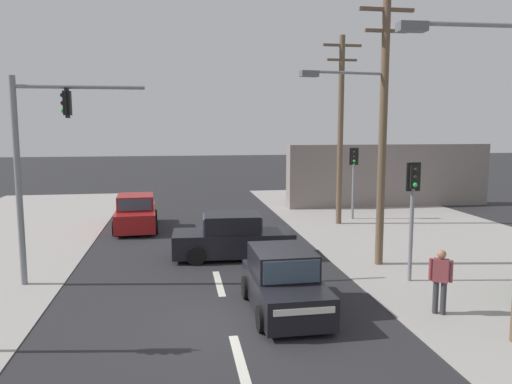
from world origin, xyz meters
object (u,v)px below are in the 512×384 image
(utility_pole_midground_right, at_px, (379,123))
(sedan_crossing_left, at_px, (136,213))
(utility_pole_background_right, at_px, (341,127))
(hatchback_oncoming_near, at_px, (284,283))
(pedestal_signal_right_kerb, at_px, (412,201))
(traffic_signal_mast, at_px, (37,153))
(sedan_receding_far, at_px, (233,238))
(pedestrian_at_kerb, at_px, (440,278))
(pedestal_signal_far_median, at_px, (354,171))

(utility_pole_midground_right, bearing_deg, sedan_crossing_left, 138.59)
(utility_pole_background_right, xyz_separation_m, hatchback_oncoming_near, (-4.95, -10.62, -3.89))
(utility_pole_background_right, relative_size, pedestal_signal_right_kerb, 2.45)
(traffic_signal_mast, relative_size, sedan_receding_far, 1.39)
(utility_pole_midground_right, relative_size, sedan_receding_far, 2.02)
(sedan_receding_far, xyz_separation_m, pedestrian_at_kerb, (4.39, -6.16, 0.22))
(utility_pole_background_right, bearing_deg, sedan_crossing_left, 177.95)
(utility_pole_background_right, distance_m, sedan_receding_far, 8.70)
(pedestal_signal_far_median, relative_size, sedan_receding_far, 0.83)
(utility_pole_background_right, xyz_separation_m, sedan_receding_far, (-5.65, -5.35, -3.89))
(utility_pole_background_right, relative_size, hatchback_oncoming_near, 2.38)
(pedestrian_at_kerb, bearing_deg, traffic_signal_mast, 158.31)
(pedestal_signal_right_kerb, bearing_deg, pedestrian_at_kerb, -100.94)
(pedestrian_at_kerb, bearing_deg, utility_pole_midground_right, 87.67)
(pedestrian_at_kerb, bearing_deg, utility_pole_background_right, 83.78)
(traffic_signal_mast, bearing_deg, utility_pole_background_right, 32.99)
(utility_pole_midground_right, distance_m, pedestal_signal_far_median, 8.71)
(pedestal_signal_far_median, distance_m, pedestrian_at_kerb, 12.91)
(pedestal_signal_far_median, distance_m, hatchback_oncoming_near, 13.30)
(utility_pole_midground_right, relative_size, pedestrian_at_kerb, 5.33)
(sedan_receding_far, height_order, pedestrian_at_kerb, pedestrian_at_kerb)
(pedestal_signal_right_kerb, distance_m, sedan_crossing_left, 12.78)
(traffic_signal_mast, relative_size, pedestrian_at_kerb, 3.68)
(traffic_signal_mast, distance_m, hatchback_oncoming_near, 7.90)
(utility_pole_midground_right, xyz_separation_m, pedestal_signal_right_kerb, (0.32, -1.87, -2.28))
(traffic_signal_mast, xyz_separation_m, pedestal_signal_far_median, (12.57, 8.54, -1.42))
(utility_pole_midground_right, xyz_separation_m, utility_pole_background_right, (1.07, 7.02, -0.11))
(pedestal_signal_far_median, distance_m, sedan_crossing_left, 10.68)
(pedestal_signal_far_median, height_order, hatchback_oncoming_near, pedestal_signal_far_median)
(utility_pole_background_right, bearing_deg, hatchback_oncoming_near, -115.01)
(pedestal_signal_right_kerb, bearing_deg, hatchback_oncoming_near, -157.75)
(sedan_receding_far, bearing_deg, utility_pole_midground_right, -20.13)
(sedan_crossing_left, xyz_separation_m, pedestrian_at_kerb, (8.16, -11.85, 0.22))
(pedestal_signal_far_median, height_order, pedestrian_at_kerb, pedestal_signal_far_median)
(pedestal_signal_far_median, bearing_deg, utility_pole_midground_right, -104.93)
(hatchback_oncoming_near, height_order, sedan_crossing_left, sedan_crossing_left)
(hatchback_oncoming_near, bearing_deg, sedan_receding_far, 97.48)
(pedestal_signal_far_median, xyz_separation_m, hatchback_oncoming_near, (-6.05, -11.72, -1.71))
(sedan_receding_far, distance_m, pedestrian_at_kerb, 7.57)
(hatchback_oncoming_near, bearing_deg, pedestal_signal_right_kerb, 22.25)
(sedan_receding_far, height_order, sedan_crossing_left, same)
(traffic_signal_mast, bearing_deg, hatchback_oncoming_near, -25.95)
(traffic_signal_mast, xyz_separation_m, hatchback_oncoming_near, (6.52, -3.17, -3.13))
(sedan_receding_far, bearing_deg, pedestal_signal_far_median, 43.72)
(utility_pole_midground_right, xyz_separation_m, sedan_crossing_left, (-8.35, 7.36, -4.00))
(sedan_crossing_left, bearing_deg, traffic_signal_mast, -104.79)
(utility_pole_midground_right, distance_m, hatchback_oncoming_near, 6.63)
(traffic_signal_mast, height_order, pedestal_signal_right_kerb, traffic_signal_mast)
(utility_pole_background_right, height_order, pedestal_signal_far_median, utility_pole_background_right)
(hatchback_oncoming_near, bearing_deg, traffic_signal_mast, 154.05)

